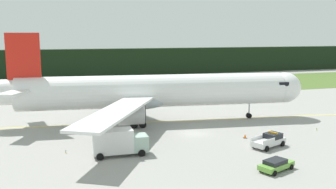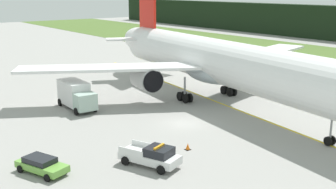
{
  "view_description": "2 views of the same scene",
  "coord_description": "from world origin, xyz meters",
  "px_view_note": "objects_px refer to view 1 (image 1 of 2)",
  "views": [
    {
      "loc": [
        -19.93,
        -51.44,
        15.08
      ],
      "look_at": [
        -0.51,
        11.04,
        4.38
      ],
      "focal_mm": 39.61,
      "sensor_mm": 36.0,
      "label": 1
    },
    {
      "loc": [
        34.92,
        -27.99,
        14.47
      ],
      "look_at": [
        -0.97,
        -1.36,
        3.3
      ],
      "focal_mm": 45.28,
      "sensor_mm": 36.0,
      "label": 2
    }
  ],
  "objects_px": {
    "airliner": "(152,92)",
    "staff_car": "(276,164)",
    "ops_pickup_truck": "(269,140)",
    "apron_cone": "(245,136)",
    "catering_truck": "(118,142)"
  },
  "relations": [
    {
      "from": "ops_pickup_truck",
      "to": "staff_car",
      "type": "xyz_separation_m",
      "value": [
        -4.19,
        -7.92,
        -0.2
      ]
    },
    {
      "from": "catering_truck",
      "to": "apron_cone",
      "type": "relative_size",
      "value": 10.92
    },
    {
      "from": "catering_truck",
      "to": "apron_cone",
      "type": "distance_m",
      "value": 19.24
    },
    {
      "from": "airliner",
      "to": "apron_cone",
      "type": "distance_m",
      "value": 18.0
    },
    {
      "from": "airliner",
      "to": "staff_car",
      "type": "height_order",
      "value": "airliner"
    },
    {
      "from": "airliner",
      "to": "ops_pickup_truck",
      "type": "height_order",
      "value": "airliner"
    },
    {
      "from": "catering_truck",
      "to": "staff_car",
      "type": "xyz_separation_m",
      "value": [
        15.91,
        -10.36,
        -1.08
      ]
    },
    {
      "from": "ops_pickup_truck",
      "to": "apron_cone",
      "type": "height_order",
      "value": "ops_pickup_truck"
    },
    {
      "from": "ops_pickup_truck",
      "to": "staff_car",
      "type": "distance_m",
      "value": 8.97
    },
    {
      "from": "staff_car",
      "to": "apron_cone",
      "type": "xyz_separation_m",
      "value": [
        3.14,
        12.68,
        -0.4
      ]
    },
    {
      "from": "airliner",
      "to": "catering_truck",
      "type": "height_order",
      "value": "airliner"
    },
    {
      "from": "airliner",
      "to": "staff_car",
      "type": "xyz_separation_m",
      "value": [
        7.27,
        -26.49,
        -4.61
      ]
    },
    {
      "from": "catering_truck",
      "to": "staff_car",
      "type": "relative_size",
      "value": 1.42
    },
    {
      "from": "ops_pickup_truck",
      "to": "apron_cone",
      "type": "xyz_separation_m",
      "value": [
        -1.05,
        4.76,
        -0.6
      ]
    },
    {
      "from": "apron_cone",
      "to": "catering_truck",
      "type": "bearing_deg",
      "value": -173.06
    }
  ]
}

